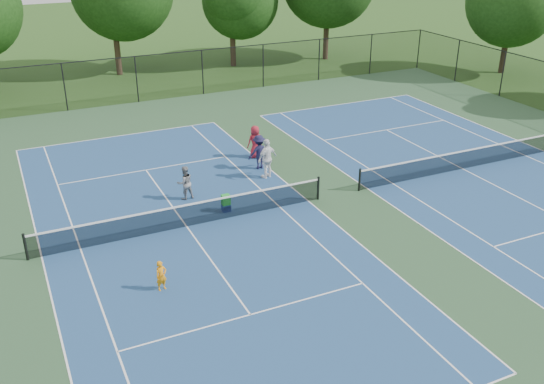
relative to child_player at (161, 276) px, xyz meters
name	(u,v)px	position (x,y,z in m)	size (l,w,h in m)	color
ground	(339,195)	(9.09, 3.88, -0.54)	(140.00, 140.00, 0.00)	#234716
court_pad	(339,195)	(9.09, 3.88, -0.53)	(36.00, 36.00, 0.01)	#2E522F
tennis_court_left	(187,225)	(2.09, 3.88, -0.44)	(12.00, 23.83, 1.07)	navy
tennis_court_right	(463,167)	(16.09, 3.88, -0.44)	(12.00, 23.83, 1.07)	navy
perimeter_fence	(340,161)	(9.09, 3.88, 1.07)	(36.08, 36.08, 3.02)	black
child_player	(161,276)	(0.00, 0.00, 0.00)	(0.39, 0.26, 1.07)	orange
instructor	(185,183)	(2.86, 6.39, 0.22)	(0.74, 0.57, 1.52)	gray
bystander_a	(267,158)	(7.05, 7.01, 0.42)	(1.12, 0.47, 1.91)	white
bystander_b	(259,152)	(7.16, 8.18, 0.31)	(1.10, 0.63, 1.70)	#1B1A39
bystander_c	(255,142)	(7.57, 9.59, 0.30)	(0.82, 0.53, 1.67)	maroon
ball_crate	(226,208)	(4.01, 4.50, -0.38)	(0.35, 0.28, 0.31)	navy
ball_hopper	(226,200)	(4.01, 4.50, 0.00)	(0.34, 0.27, 0.44)	green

